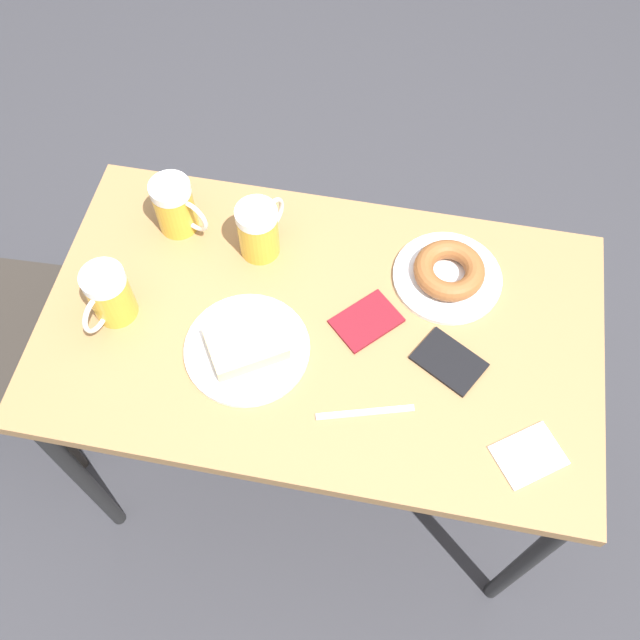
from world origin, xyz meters
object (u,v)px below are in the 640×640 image
plate_with_donut (448,273)px  beer_mug_left (109,295)px  beer_mug_right (259,230)px  plate_with_cake (247,346)px  napkin_folded (529,455)px  passport_far_edge (366,321)px  beer_mug_center (176,206)px  fork (365,412)px  passport_near_edge (449,361)px

plate_with_donut → beer_mug_left: beer_mug_left is taller
beer_mug_left → beer_mug_right: bearing=-50.1°
plate_with_cake → napkin_folded: 0.55m
plate_with_cake → beer_mug_right: size_ratio=1.91×
plate_with_donut → napkin_folded: size_ratio=1.52×
napkin_folded → passport_far_edge: passport_far_edge is taller
beer_mug_center → passport_far_edge: bearing=-110.6°
plate_with_cake → beer_mug_right: 0.25m
plate_with_donut → napkin_folded: bearing=-152.8°
beer_mug_left → fork: bearing=-103.0°
plate_with_cake → passport_far_edge: bearing=-64.1°
beer_mug_right → passport_near_edge: 0.46m
beer_mug_left → fork: 0.53m
plate_with_donut → napkin_folded: (-0.35, -0.18, -0.02)m
plate_with_cake → beer_mug_center: beer_mug_center is taller
fork → napkin_folded: bearing=-95.2°
napkin_folded → fork: size_ratio=0.82×
plate_with_cake → plate_with_donut: plate_with_donut is taller
plate_with_donut → beer_mug_right: beer_mug_right is taller
plate_with_cake → plate_with_donut: 0.43m
passport_near_edge → passport_far_edge: (0.06, 0.17, 0.00)m
plate_with_donut → passport_far_edge: 0.20m
napkin_folded → beer_mug_left: bearing=79.8°
beer_mug_center → passport_far_edge: (-0.16, -0.43, -0.06)m
beer_mug_center → passport_near_edge: (-0.22, -0.59, -0.06)m
beer_mug_left → napkin_folded: beer_mug_left is taller
beer_mug_center → beer_mug_left: bearing=164.7°
beer_mug_center → fork: beer_mug_center is taller
fork → passport_far_edge: (0.19, 0.03, 0.00)m
beer_mug_center → passport_near_edge: beer_mug_center is taller
passport_near_edge → passport_far_edge: size_ratio=1.01×
beer_mug_left → napkin_folded: bearing=-100.2°
plate_with_donut → fork: 0.34m
beer_mug_right → passport_near_edge: bearing=-115.1°
plate_with_cake → passport_far_edge: plate_with_cake is taller
beer_mug_left → passport_near_edge: size_ratio=0.83×
plate_with_donut → beer_mug_right: bearing=89.5°
beer_mug_right → passport_far_edge: size_ratio=0.83×
napkin_folded → passport_far_edge: 0.39m
plate_with_cake → beer_mug_center: (0.26, 0.21, 0.05)m
beer_mug_center → passport_far_edge: size_ratio=0.83×
plate_with_donut → beer_mug_right: (0.00, 0.39, 0.04)m
plate_with_cake → passport_near_edge: bearing=-83.1°
beer_mug_center → fork: size_ratio=0.72×
passport_far_edge → napkin_folded: bearing=-123.8°
fork → passport_near_edge: (0.13, -0.14, 0.00)m
beer_mug_center → napkin_folded: (-0.38, -0.75, -0.06)m
plate_with_cake → beer_mug_center: size_ratio=1.91×
passport_far_edge → plate_with_donut: bearing=-47.9°
napkin_folded → fork: (0.03, 0.30, -0.00)m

